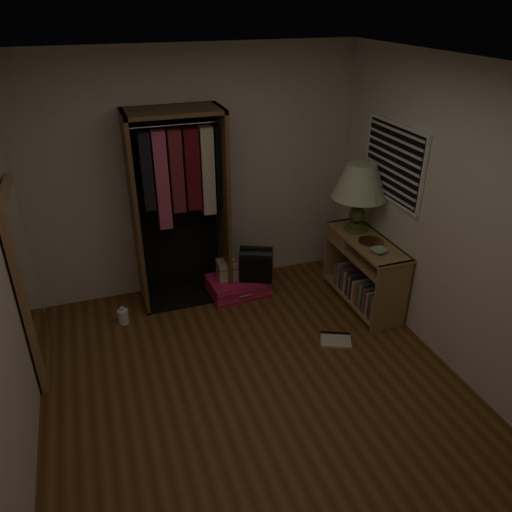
% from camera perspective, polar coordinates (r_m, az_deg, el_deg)
% --- Properties ---
extents(ground, '(4.00, 4.00, 0.00)m').
position_cam_1_polar(ground, '(4.37, 0.38, -15.57)').
color(ground, '#573619').
rests_on(ground, ground).
extents(room_walls, '(3.52, 4.02, 2.60)m').
position_cam_1_polar(room_walls, '(3.57, 1.36, 2.93)').
color(room_walls, beige).
rests_on(room_walls, ground).
extents(console_bookshelf, '(0.42, 1.12, 0.75)m').
position_cam_1_polar(console_bookshelf, '(5.45, 12.13, -1.36)').
color(console_bookshelf, '#99774A').
rests_on(console_bookshelf, ground).
extents(open_wardrobe, '(0.99, 0.50, 2.05)m').
position_cam_1_polar(open_wardrobe, '(5.15, -8.53, 7.30)').
color(open_wardrobe, brown).
rests_on(open_wardrobe, ground).
extents(floor_mirror, '(0.06, 0.80, 1.70)m').
position_cam_1_polar(floor_mirror, '(4.58, -24.67, -3.02)').
color(floor_mirror, '#A77C51').
rests_on(floor_mirror, ground).
extents(pink_suitcase, '(0.68, 0.52, 0.20)m').
position_cam_1_polar(pink_suitcase, '(5.60, -2.11, -3.39)').
color(pink_suitcase, '#DD1A5A').
rests_on(pink_suitcase, ground).
extents(train_case, '(0.32, 0.23, 0.22)m').
position_cam_1_polar(train_case, '(5.52, -2.89, -1.48)').
color(train_case, '#B7AA8C').
rests_on(train_case, pink_suitcase).
extents(black_bag, '(0.42, 0.35, 0.39)m').
position_cam_1_polar(black_bag, '(5.45, 0.04, -0.73)').
color(black_bag, black).
rests_on(black_bag, pink_suitcase).
extents(table_lamp, '(0.68, 0.68, 0.73)m').
position_cam_1_polar(table_lamp, '(5.27, 11.86, 8.23)').
color(table_lamp, '#475127').
rests_on(table_lamp, console_bookshelf).
extents(brass_tray, '(0.27, 0.27, 0.01)m').
position_cam_1_polar(brass_tray, '(5.22, 12.99, 1.64)').
color(brass_tray, '#A4753F').
rests_on(brass_tray, console_bookshelf).
extents(ceramic_bowl, '(0.17, 0.17, 0.04)m').
position_cam_1_polar(ceramic_bowl, '(5.02, 13.84, 0.57)').
color(ceramic_bowl, '#96B49C').
rests_on(ceramic_bowl, console_bookshelf).
extents(white_jug, '(0.12, 0.12, 0.19)m').
position_cam_1_polar(white_jug, '(5.30, -14.93, -6.68)').
color(white_jug, white).
rests_on(white_jug, ground).
extents(floor_book, '(0.36, 0.33, 0.03)m').
position_cam_1_polar(floor_book, '(5.00, 9.09, -9.36)').
color(floor_book, beige).
rests_on(floor_book, ground).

